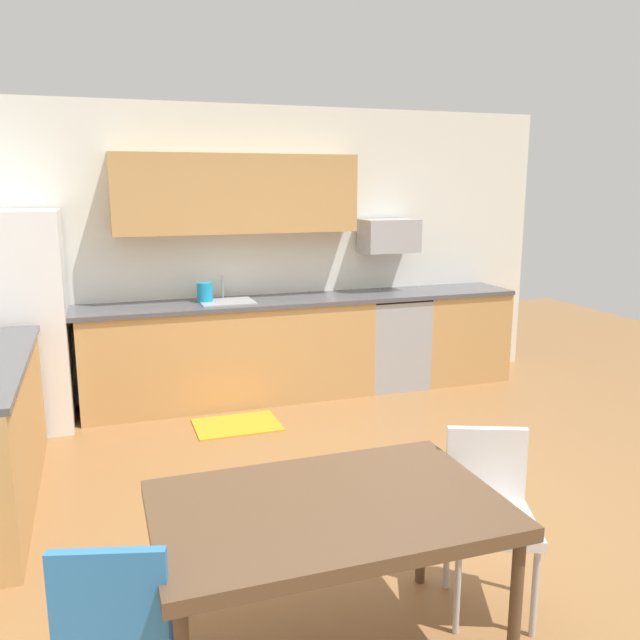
{
  "coord_description": "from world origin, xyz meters",
  "views": [
    {
      "loc": [
        -1.54,
        -3.5,
        2.0
      ],
      "look_at": [
        0.0,
        1.0,
        1.0
      ],
      "focal_mm": 36.85,
      "sensor_mm": 36.0,
      "label": 1
    }
  ],
  "objects": [
    {
      "name": "oven_range",
      "position": [
        1.2,
        2.3,
        0.46
      ],
      "size": [
        0.6,
        0.6,
        0.91
      ],
      "color": "#999BA0",
      "rests_on": "ground"
    },
    {
      "name": "chair_near_table",
      "position": [
        0.13,
        -1.06,
        0.5
      ],
      "size": [
        0.52,
        0.52,
        0.85
      ],
      "color": "white",
      "rests_on": "ground"
    },
    {
      "name": "cabinet_run_back",
      "position": [
        -0.43,
        2.3,
        0.45
      ],
      "size": [
        2.65,
        0.6,
        0.9
      ],
      "primitive_type": "cube",
      "color": "tan",
      "rests_on": "ground"
    },
    {
      "name": "kettle",
      "position": [
        -0.63,
        2.35,
        1.02
      ],
      "size": [
        0.14,
        0.14,
        0.2
      ],
      "primitive_type": "cylinder",
      "color": "#198CBF",
      "rests_on": "countertop_back"
    },
    {
      "name": "chair_far_side",
      "position": [
        -1.55,
        -1.38,
        0.5
      ],
      "size": [
        0.49,
        0.49,
        0.85
      ],
      "color": "#2D72B7",
      "rests_on": "ground"
    },
    {
      "name": "sink_faucet",
      "position": [
        -0.45,
        2.48,
        1.04
      ],
      "size": [
        0.02,
        0.02,
        0.24
      ],
      "primitive_type": "cylinder",
      "color": "#B2B5BA",
      "rests_on": "countertop_back"
    },
    {
      "name": "wall_back",
      "position": [
        0.0,
        2.65,
        1.35
      ],
      "size": [
        5.8,
        0.1,
        2.7
      ],
      "primitive_type": "cube",
      "color": "silver",
      "rests_on": "ground"
    },
    {
      "name": "dining_table",
      "position": [
        -0.72,
        -1.21,
        0.67
      ],
      "size": [
        1.4,
        0.9,
        0.73
      ],
      "color": "brown",
      "rests_on": "ground"
    },
    {
      "name": "ground_plane",
      "position": [
        0.0,
        0.0,
        0.0
      ],
      "size": [
        12.0,
        12.0,
        0.0
      ],
      "primitive_type": "plane",
      "color": "olive"
    },
    {
      "name": "refrigerator",
      "position": [
        -2.18,
        2.22,
        0.89
      ],
      "size": [
        0.76,
        0.7,
        1.79
      ],
      "primitive_type": "cube",
      "color": "white",
      "rests_on": "ground"
    },
    {
      "name": "floor_mat",
      "position": [
        -0.51,
        1.65,
        0.01
      ],
      "size": [
        0.7,
        0.5,
        0.01
      ],
      "primitive_type": "cube",
      "color": "orange",
      "rests_on": "ground"
    },
    {
      "name": "countertop_back",
      "position": [
        0.0,
        2.3,
        0.92
      ],
      "size": [
        4.8,
        0.64,
        0.04
      ],
      "primitive_type": "cube",
      "color": "#4C4C51",
      "rests_on": "cabinet_run_back"
    },
    {
      "name": "upper_cabinets_back",
      "position": [
        -0.3,
        2.43,
        1.9
      ],
      "size": [
        2.2,
        0.34,
        0.7
      ],
      "primitive_type": "cube",
      "color": "tan"
    },
    {
      "name": "sink_basin",
      "position": [
        -0.45,
        2.3,
        0.88
      ],
      "size": [
        0.48,
        0.4,
        0.14
      ],
      "primitive_type": "cube",
      "color": "#A5A8AD",
      "rests_on": "countertop_back"
    },
    {
      "name": "microwave",
      "position": [
        1.2,
        2.4,
        1.49
      ],
      "size": [
        0.54,
        0.36,
        0.32
      ],
      "primitive_type": "cube",
      "color": "#9EA0A5"
    },
    {
      "name": "cabinet_run_back_right",
      "position": [
        1.95,
        2.3,
        0.45
      ],
      "size": [
        0.9,
        0.6,
        0.9
      ],
      "primitive_type": "cube",
      "color": "tan",
      "rests_on": "ground"
    }
  ]
}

